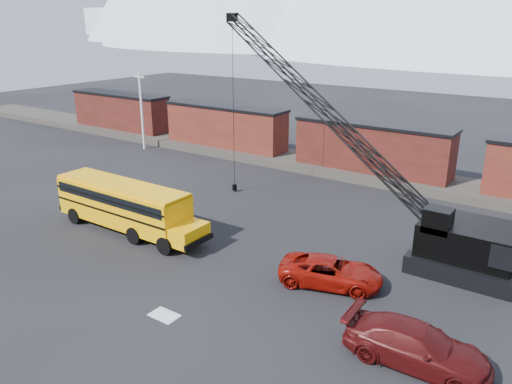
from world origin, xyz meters
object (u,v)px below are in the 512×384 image
(school_bus, at_px, (126,205))
(red_pickup, at_px, (331,272))
(maroon_suv, at_px, (416,346))
(crawler_crane, at_px, (326,111))

(school_bus, bearing_deg, red_pickup, 4.73)
(school_bus, xyz_separation_m, red_pickup, (14.08, 1.17, -1.05))
(red_pickup, height_order, maroon_suv, maroon_suv)
(crawler_crane, bearing_deg, red_pickup, -59.20)
(crawler_crane, bearing_deg, maroon_suv, -48.02)
(school_bus, height_order, crawler_crane, crawler_crane)
(red_pickup, xyz_separation_m, maroon_suv, (5.66, -3.82, 0.10))
(crawler_crane, bearing_deg, school_bus, -138.68)
(school_bus, distance_m, crawler_crane, 14.15)
(school_bus, bearing_deg, maroon_suv, -7.64)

